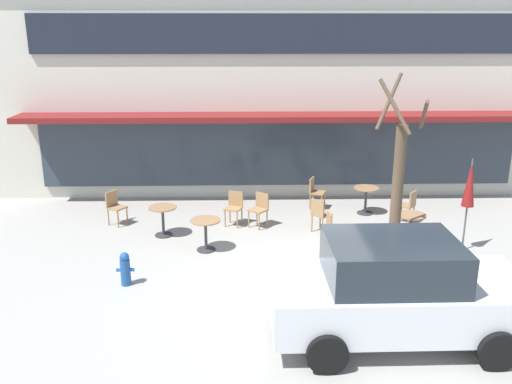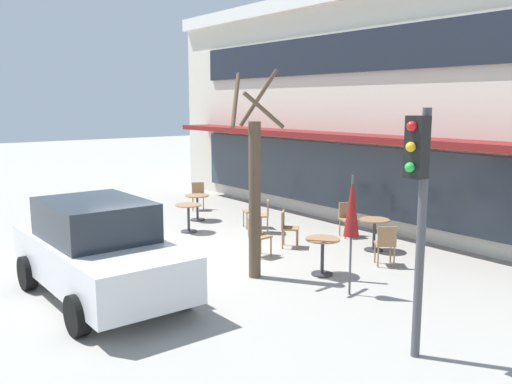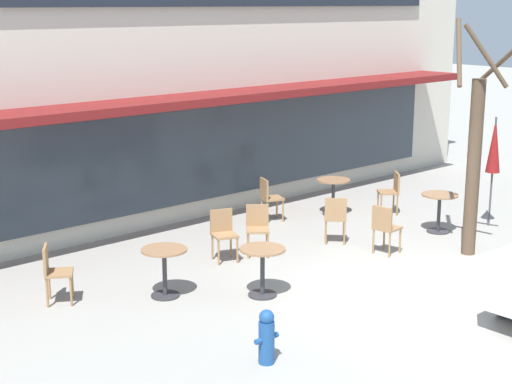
{
  "view_description": "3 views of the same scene",
  "coord_description": "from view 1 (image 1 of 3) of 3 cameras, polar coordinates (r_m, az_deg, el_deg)",
  "views": [
    {
      "loc": [
        -1.12,
        -9.97,
        5.01
      ],
      "look_at": [
        -0.78,
        2.93,
        1.08
      ],
      "focal_mm": 38.0,
      "sensor_mm": 36.0,
      "label": 1
    },
    {
      "loc": [
        10.47,
        -5.49,
        3.46
      ],
      "look_at": [
        -0.78,
        3.2,
        1.11
      ],
      "focal_mm": 38.0,
      "sensor_mm": 36.0,
      "label": 2
    },
    {
      "loc": [
        -9.58,
        -6.52,
        4.36
      ],
      "look_at": [
        -0.76,
        3.32,
        1.17
      ],
      "focal_mm": 55.0,
      "sensor_mm": 36.0,
      "label": 3
    }
  ],
  "objects": [
    {
      "name": "building_facade",
      "position": [
        20.03,
        1.72,
        12.2
      ],
      "size": [
        17.73,
        9.1,
        6.72
      ],
      "color": "beige",
      "rests_on": "ground"
    },
    {
      "name": "ground_plane",
      "position": [
        11.21,
        4.43,
        -9.66
      ],
      "size": [
        80.0,
        80.0,
        0.0
      ],
      "primitive_type": "plane",
      "color": "#9E9B93"
    },
    {
      "name": "parked_sedan",
      "position": [
        9.31,
        14.53,
        -9.99
      ],
      "size": [
        4.21,
        2.04,
        1.76
      ],
      "color": "silver",
      "rests_on": "ground"
    },
    {
      "name": "patio_umbrella_green_folded",
      "position": [
        13.14,
        21.59,
        0.82
      ],
      "size": [
        0.28,
        0.28,
        2.2
      ],
      "color": "#4C4C51",
      "rests_on": "ground"
    },
    {
      "name": "cafe_table_mid_patio",
      "position": [
        15.37,
        11.5,
        -0.41
      ],
      "size": [
        0.7,
        0.7,
        0.76
      ],
      "color": "#333338",
      "rests_on": "ground"
    },
    {
      "name": "cafe_chair_1",
      "position": [
        12.84,
        8.14,
        -3.68
      ],
      "size": [
        0.44,
        0.44,
        0.89
      ],
      "color": "#9E754C",
      "rests_on": "ground"
    },
    {
      "name": "cafe_table_streetside",
      "position": [
        13.66,
        -9.78,
        -2.52
      ],
      "size": [
        0.7,
        0.7,
        0.76
      ],
      "color": "#333338",
      "rests_on": "ground"
    },
    {
      "name": "street_tree",
      "position": [
        11.79,
        14.64,
        0.44
      ],
      "size": [
        1.1,
        1.14,
        4.12
      ],
      "color": "brown",
      "rests_on": "ground"
    },
    {
      "name": "cafe_chair_0",
      "position": [
        14.73,
        -14.64,
        -1.35
      ],
      "size": [
        0.55,
        0.55,
        0.89
      ],
      "color": "#9E754C",
      "rests_on": "ground"
    },
    {
      "name": "cafe_chair_2",
      "position": [
        13.76,
        6.73,
        -2.2
      ],
      "size": [
        0.57,
        0.57,
        0.89
      ],
      "color": "#9E754C",
      "rests_on": "ground"
    },
    {
      "name": "cafe_chair_5",
      "position": [
        14.91,
        15.77,
        -1.23
      ],
      "size": [
        0.56,
        0.56,
        0.89
      ],
      "color": "#9E754C",
      "rests_on": "ground"
    },
    {
      "name": "cafe_table_near_wall",
      "position": [
        13.45,
        15.96,
        -3.26
      ],
      "size": [
        0.7,
        0.7,
        0.76
      ],
      "color": "#333338",
      "rests_on": "ground"
    },
    {
      "name": "cafe_chair_6",
      "position": [
        14.09,
        0.39,
        -1.62
      ],
      "size": [
        0.56,
        0.56,
        0.89
      ],
      "color": "#9E754C",
      "rests_on": "ground"
    },
    {
      "name": "cafe_chair_4",
      "position": [
        14.23,
        -2.29,
        -1.45
      ],
      "size": [
        0.52,
        0.52,
        0.89
      ],
      "color": "#9E754C",
      "rests_on": "ground"
    },
    {
      "name": "cafe_chair_3",
      "position": [
        15.63,
        6.24,
        0.17
      ],
      "size": [
        0.52,
        0.52,
        0.89
      ],
      "color": "#9E754C",
      "rests_on": "ground"
    },
    {
      "name": "cafe_table_by_tree",
      "position": [
        12.64,
        -5.32,
        -3.97
      ],
      "size": [
        0.7,
        0.7,
        0.76
      ],
      "color": "#333338",
      "rests_on": "ground"
    },
    {
      "name": "fire_hydrant",
      "position": [
        11.32,
        -13.6,
        -7.85
      ],
      "size": [
        0.36,
        0.2,
        0.71
      ],
      "color": "#1E4C8C",
      "rests_on": "ground"
    }
  ]
}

